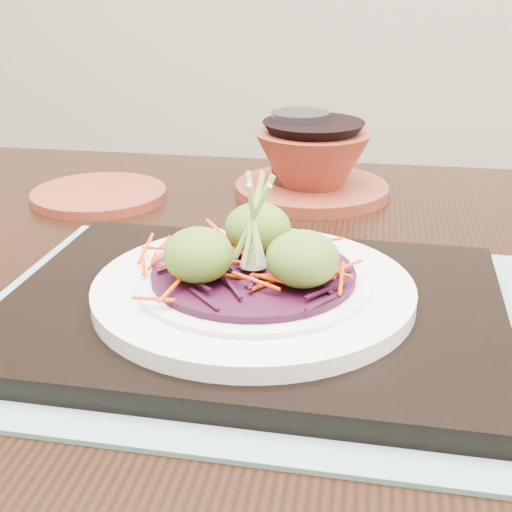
# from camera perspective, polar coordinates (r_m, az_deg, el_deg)

# --- Properties ---
(dining_table) EXTENTS (1.28, 0.91, 0.77)m
(dining_table) POSITION_cam_1_polar(r_m,az_deg,el_deg) (0.65, 0.55, -10.42)
(dining_table) COLOR black
(dining_table) RESTS_ON ground
(placemat) EXTENTS (0.45, 0.37, 0.00)m
(placemat) POSITION_cam_1_polar(r_m,az_deg,el_deg) (0.54, -0.20, -5.12)
(placemat) COLOR gray
(placemat) RESTS_ON dining_table
(serving_tray) EXTENTS (0.39, 0.31, 0.02)m
(serving_tray) POSITION_cam_1_polar(r_m,az_deg,el_deg) (0.54, -0.20, -4.17)
(serving_tray) COLOR black
(serving_tray) RESTS_ON placemat
(white_plate) EXTENTS (0.24, 0.24, 0.02)m
(white_plate) POSITION_cam_1_polar(r_m,az_deg,el_deg) (0.53, -0.21, -2.60)
(white_plate) COLOR white
(white_plate) RESTS_ON serving_tray
(cabbage_bed) EXTENTS (0.15, 0.15, 0.01)m
(cabbage_bed) POSITION_cam_1_polar(r_m,az_deg,el_deg) (0.52, -0.21, -1.41)
(cabbage_bed) COLOR #350A20
(cabbage_bed) RESTS_ON white_plate
(carrot_julienne) EXTENTS (0.18, 0.18, 0.01)m
(carrot_julienne) POSITION_cam_1_polar(r_m,az_deg,el_deg) (0.52, -0.21, -0.67)
(carrot_julienne) COLOR #E13903
(carrot_julienne) RESTS_ON cabbage_bed
(guacamole_scoops) EXTENTS (0.13, 0.12, 0.04)m
(guacamole_scoops) POSITION_cam_1_polar(r_m,az_deg,el_deg) (0.51, -0.22, 0.72)
(guacamole_scoops) COLOR #587A24
(guacamole_scoops) RESTS_ON cabbage_bed
(scallion_garnish) EXTENTS (0.05, 0.05, 0.08)m
(scallion_garnish) POSITION_cam_1_polar(r_m,az_deg,el_deg) (0.51, -0.21, 2.64)
(scallion_garnish) COLOR #A0C74F
(scallion_garnish) RESTS_ON cabbage_bed
(terracotta_side_plate) EXTENTS (0.19, 0.19, 0.01)m
(terracotta_side_plate) POSITION_cam_1_polar(r_m,az_deg,el_deg) (0.84, -12.45, 4.80)
(terracotta_side_plate) COLOR maroon
(terracotta_side_plate) RESTS_ON dining_table
(water_glass) EXTENTS (0.08, 0.08, 0.09)m
(water_glass) POSITION_cam_1_polar(r_m,az_deg,el_deg) (0.83, 3.50, 8.23)
(water_glass) COLOR white
(water_glass) RESTS_ON dining_table
(terracotta_bowl_set) EXTENTS (0.21, 0.21, 0.07)m
(terracotta_bowl_set) POSITION_cam_1_polar(r_m,az_deg,el_deg) (0.83, 4.52, 7.10)
(terracotta_bowl_set) COLOR maroon
(terracotta_bowl_set) RESTS_ON dining_table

